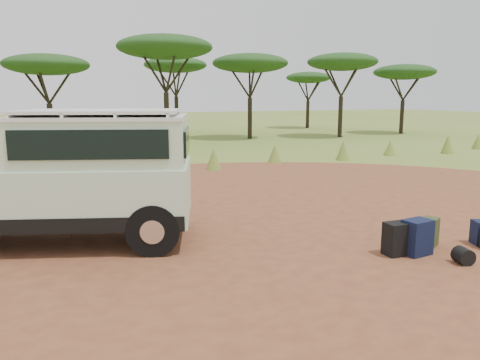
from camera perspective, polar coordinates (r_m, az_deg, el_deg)
name	(u,v)px	position (r m, az deg, el deg)	size (l,w,h in m)	color
ground	(233,243)	(8.79, -0.82, -7.74)	(140.00, 140.00, 0.00)	olive
dirt_clearing	(233,243)	(8.79, -0.82, -7.71)	(23.00, 23.00, 0.01)	brown
grass_fringe	(135,163)	(16.84, -12.73, 2.07)	(36.60, 1.60, 0.90)	olive
acacia_treeline	(98,56)	(27.84, -16.94, 14.21)	(46.70, 13.20, 6.26)	black
safari_vehicle	(65,180)	(9.18, -20.55, 0.02)	(5.39, 3.64, 2.46)	silver
walking_staff	(73,204)	(9.42, -19.64, -2.77)	(0.03, 0.03, 1.40)	maroon
backpack_black	(397,239)	(8.53, 18.60, -6.83)	(0.42, 0.31, 0.58)	black
backpack_navy	(417,237)	(8.66, 20.77, -6.56)	(0.47, 0.34, 0.62)	#101933
backpack_olive	(429,232)	(9.23, 22.02, -5.93)	(0.38, 0.27, 0.53)	#3A4721
stuff_sack	(463,256)	(8.54, 25.56, -8.35)	(0.28, 0.28, 0.28)	black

